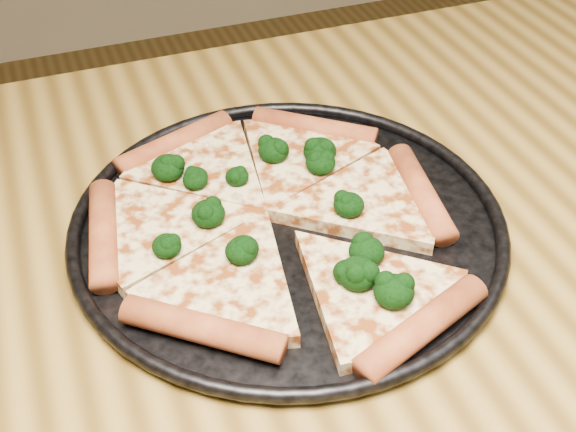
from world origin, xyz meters
name	(u,v)px	position (x,y,z in m)	size (l,w,h in m)	color
dining_table	(323,367)	(0.00, 0.00, 0.66)	(1.20, 0.90, 0.75)	olive
pizza_pan	(288,223)	(0.00, 0.09, 0.76)	(0.39, 0.39, 0.02)	black
pizza	(272,216)	(-0.01, 0.09, 0.77)	(0.33, 0.37, 0.03)	beige
broccoli_florets	(284,211)	(-0.01, 0.09, 0.78)	(0.20, 0.25, 0.02)	black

